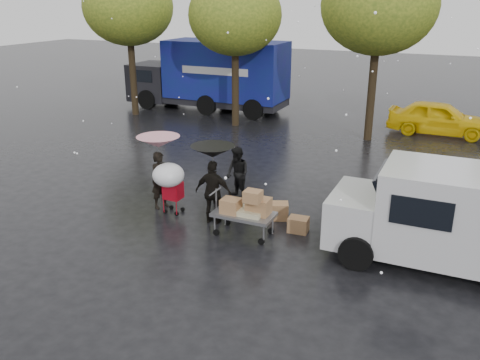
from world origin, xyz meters
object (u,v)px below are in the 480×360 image
at_px(person_pink, 161,180).
at_px(shopping_cart, 169,178).
at_px(person_black, 213,192).
at_px(blue_truck, 211,76).
at_px(vendor_cart, 247,208).
at_px(white_van, 454,217).
at_px(yellow_taxi, 439,118).

height_order(person_pink, shopping_cart, person_pink).
height_order(person_black, blue_truck, blue_truck).
bearing_deg(person_black, blue_truck, -67.21).
relative_size(person_pink, vendor_cart, 1.06).
bearing_deg(shopping_cart, person_pink, 145.75).
height_order(vendor_cart, white_van, white_van).
height_order(white_van, blue_truck, blue_truck).
height_order(blue_truck, yellow_taxi, blue_truck).
distance_m(blue_truck, yellow_taxi, 11.11).
relative_size(person_black, yellow_taxi, 0.40).
height_order(person_pink, person_black, person_black).
bearing_deg(person_pink, vendor_cart, -77.35).
height_order(person_pink, vendor_cart, person_pink).
bearing_deg(yellow_taxi, vendor_cart, 164.45).
distance_m(person_black, blue_truck, 13.92).
relative_size(shopping_cart, yellow_taxi, 0.35).
xyz_separation_m(shopping_cart, blue_truck, (-5.14, 12.36, 0.69)).
distance_m(person_pink, shopping_cart, 0.66).
distance_m(vendor_cart, yellow_taxi, 12.76).
relative_size(person_black, white_van, 0.34).
relative_size(vendor_cart, yellow_taxi, 0.36).
distance_m(white_van, blue_truck, 17.23).
xyz_separation_m(person_black, shopping_cart, (-1.28, -0.04, 0.22)).
height_order(vendor_cart, yellow_taxi, yellow_taxi).
distance_m(person_pink, yellow_taxi, 13.26).
relative_size(person_black, vendor_cart, 1.11).
bearing_deg(person_black, white_van, 176.16).
xyz_separation_m(person_pink, blue_truck, (-4.64, 12.02, 0.95)).
bearing_deg(yellow_taxi, white_van, -174.24).
bearing_deg(vendor_cart, person_black, 161.94).
xyz_separation_m(vendor_cart, blue_truck, (-7.52, 12.67, 1.03)).
bearing_deg(yellow_taxi, shopping_cart, 154.22).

